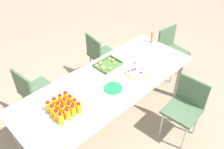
% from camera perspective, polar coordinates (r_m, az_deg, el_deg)
% --- Properties ---
extents(ground_plane, '(12.00, 12.00, 0.00)m').
position_cam_1_polar(ground_plane, '(3.41, -0.86, -11.16)').
color(ground_plane, gray).
extents(party_table, '(2.37, 0.90, 0.74)m').
position_cam_1_polar(party_table, '(2.92, -0.98, -2.51)').
color(party_table, silver).
rests_on(party_table, ground_plane).
extents(chair_end, '(0.44, 0.44, 0.83)m').
position_cam_1_polar(chair_end, '(4.05, 13.87, 6.14)').
color(chair_end, '#4C6B4C').
rests_on(chair_end, ground_plane).
extents(chair_near_right, '(0.43, 0.43, 0.83)m').
position_cam_1_polar(chair_near_right, '(3.06, 17.24, -6.99)').
color(chair_near_right, '#4C6B4C').
rests_on(chair_near_right, ground_plane).
extents(chair_far_right, '(0.45, 0.45, 0.83)m').
position_cam_1_polar(chair_far_right, '(3.81, -2.88, 5.01)').
color(chair_far_right, '#4C6B4C').
rests_on(chair_far_right, ground_plane).
extents(chair_far_left, '(0.44, 0.44, 0.83)m').
position_cam_1_polar(chair_far_left, '(3.29, -18.34, -3.53)').
color(chair_far_left, '#4C6B4C').
rests_on(chair_far_left, ground_plane).
extents(juice_bottle_0, '(0.06, 0.06, 0.15)m').
position_cam_1_polar(juice_bottle_0, '(2.42, -12.16, -10.31)').
color(juice_bottle_0, '#FAAC14').
rests_on(juice_bottle_0, party_table).
extents(juice_bottle_1, '(0.06, 0.06, 0.15)m').
position_cam_1_polar(juice_bottle_1, '(2.45, -10.59, -9.36)').
color(juice_bottle_1, '#FAAC14').
rests_on(juice_bottle_1, party_table).
extents(juice_bottle_2, '(0.06, 0.06, 0.15)m').
position_cam_1_polar(juice_bottle_2, '(2.48, -9.28, -8.54)').
color(juice_bottle_2, '#FAAC14').
rests_on(juice_bottle_2, party_table).
extents(juice_bottle_3, '(0.06, 0.06, 0.13)m').
position_cam_1_polar(juice_bottle_3, '(2.50, -7.87, -7.93)').
color(juice_bottle_3, '#FAAC14').
rests_on(juice_bottle_3, party_table).
extents(juice_bottle_4, '(0.06, 0.06, 0.14)m').
position_cam_1_polar(juice_bottle_4, '(2.47, -13.02, -9.49)').
color(juice_bottle_4, '#F9AE14').
rests_on(juice_bottle_4, party_table).
extents(juice_bottle_5, '(0.06, 0.06, 0.15)m').
position_cam_1_polar(juice_bottle_5, '(2.49, -11.70, -8.53)').
color(juice_bottle_5, '#FAAD14').
rests_on(juice_bottle_5, party_table).
extents(juice_bottle_6, '(0.06, 0.06, 0.14)m').
position_cam_1_polar(juice_bottle_6, '(2.52, -10.20, -7.82)').
color(juice_bottle_6, '#F9AC14').
rests_on(juice_bottle_6, party_table).
extents(juice_bottle_7, '(0.06, 0.06, 0.13)m').
position_cam_1_polar(juice_bottle_7, '(2.55, -8.83, -7.01)').
color(juice_bottle_7, '#FAAC14').
rests_on(juice_bottle_7, party_table).
extents(juice_bottle_8, '(0.06, 0.06, 0.14)m').
position_cam_1_polar(juice_bottle_8, '(2.52, -13.99, -8.36)').
color(juice_bottle_8, '#F9AB14').
rests_on(juice_bottle_8, party_table).
extents(juice_bottle_9, '(0.06, 0.06, 0.14)m').
position_cam_1_polar(juice_bottle_9, '(2.54, -12.64, -7.74)').
color(juice_bottle_9, '#FAAC14').
rests_on(juice_bottle_9, party_table).
extents(juice_bottle_10, '(0.05, 0.05, 0.13)m').
position_cam_1_polar(juice_bottle_10, '(2.57, -11.20, -6.84)').
color(juice_bottle_10, '#FAAD14').
rests_on(juice_bottle_10, party_table).
extents(juice_bottle_11, '(0.06, 0.06, 0.14)m').
position_cam_1_polar(juice_bottle_11, '(2.59, -9.91, -6.16)').
color(juice_bottle_11, '#F9AC14').
rests_on(juice_bottle_11, party_table).
extents(juice_bottle_12, '(0.06, 0.06, 0.14)m').
position_cam_1_polar(juice_bottle_12, '(2.57, -14.92, -7.45)').
color(juice_bottle_12, '#F9AC14').
rests_on(juice_bottle_12, party_table).
extents(juice_bottle_13, '(0.06, 0.06, 0.15)m').
position_cam_1_polar(juice_bottle_13, '(2.59, -13.49, -6.70)').
color(juice_bottle_13, '#FAAE14').
rests_on(juice_bottle_13, party_table).
extents(juice_bottle_14, '(0.06, 0.06, 0.14)m').
position_cam_1_polar(juice_bottle_14, '(2.61, -12.18, -5.92)').
color(juice_bottle_14, '#F9AC14').
rests_on(juice_bottle_14, party_table).
extents(juice_bottle_15, '(0.06, 0.06, 0.14)m').
position_cam_1_polar(juice_bottle_15, '(2.64, -10.94, -5.29)').
color(juice_bottle_15, '#FAAC14').
rests_on(juice_bottle_15, party_table).
extents(fruit_pizza, '(0.34, 0.34, 0.05)m').
position_cam_1_polar(fruit_pizza, '(3.05, 6.17, 0.93)').
color(fruit_pizza, tan).
rests_on(fruit_pizza, party_table).
extents(snack_tray, '(0.33, 0.25, 0.04)m').
position_cam_1_polar(snack_tray, '(3.14, -1.01, 2.41)').
color(snack_tray, '#477238').
rests_on(snack_tray, party_table).
extents(plate_stack, '(0.22, 0.22, 0.02)m').
position_cam_1_polar(plate_stack, '(2.78, 0.30, -3.25)').
color(plate_stack, '#1E8C4C').
rests_on(plate_stack, party_table).
extents(napkin_stack, '(0.15, 0.15, 0.02)m').
position_cam_1_polar(napkin_stack, '(2.76, -14.88, -5.32)').
color(napkin_stack, white).
rests_on(napkin_stack, party_table).
extents(cardboard_tube, '(0.04, 0.04, 0.19)m').
position_cam_1_polar(cardboard_tube, '(3.63, 9.61, 8.81)').
color(cardboard_tube, '#9E7A56').
rests_on(cardboard_tube, party_table).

